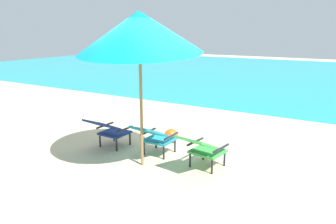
% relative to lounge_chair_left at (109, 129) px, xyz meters
% --- Properties ---
extents(ground_plane, '(40.00, 40.00, 0.00)m').
position_rel_lounge_chair_left_xyz_m(ground_plane, '(1.00, 4.39, -0.40)').
color(ground_plane, '#CCB78E').
extents(ocean_band, '(40.00, 18.00, 0.01)m').
position_rel_lounge_chair_left_xyz_m(ocean_band, '(1.00, 13.17, -0.40)').
color(ocean_band, teal).
rests_on(ocean_band, ground_plane).
extents(lounge_chair_left, '(0.56, 0.89, 0.68)m').
position_rel_lounge_chair_left_xyz_m(lounge_chair_left, '(0.00, 0.00, 0.00)').
color(lounge_chair_left, navy).
rests_on(lounge_chair_left, ground_plane).
extents(lounge_chair_center, '(0.55, 0.87, 0.68)m').
position_rel_lounge_chair_left_xyz_m(lounge_chair_center, '(1.01, 0.11, 0.00)').
color(lounge_chair_center, teal).
rests_on(lounge_chair_center, ground_plane).
extents(lounge_chair_right, '(0.65, 0.94, 0.68)m').
position_rel_lounge_chair_left_xyz_m(lounge_chair_right, '(2.03, 0.02, 0.00)').
color(lounge_chair_right, '#338E3D').
rests_on(lounge_chair_right, ground_plane).
extents(beach_umbrella_center, '(2.54, 2.58, 2.70)m').
position_rel_lounge_chair_left_xyz_m(beach_umbrella_center, '(1.04, -0.33, 1.88)').
color(beach_umbrella_center, olive).
rests_on(beach_umbrella_center, ground_plane).
extents(beach_ball, '(0.29, 0.29, 0.29)m').
position_rel_lounge_chair_left_xyz_m(beach_ball, '(0.89, 0.94, -0.26)').
color(beach_ball, '#EA5619').
rests_on(beach_ball, ground_plane).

